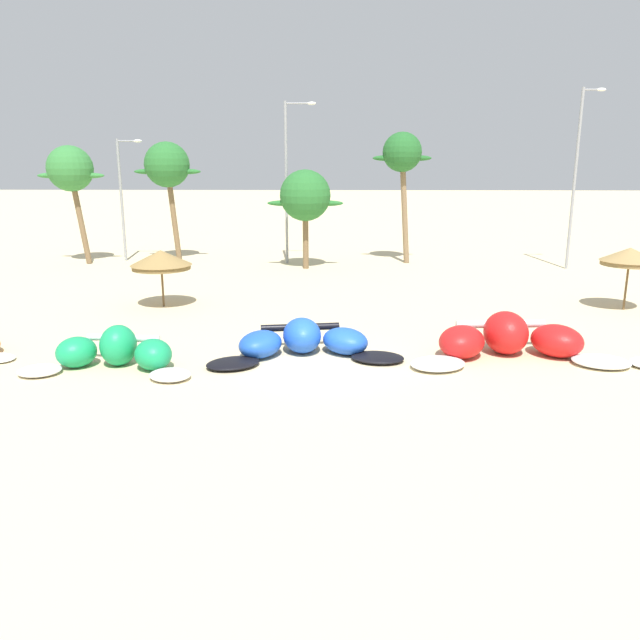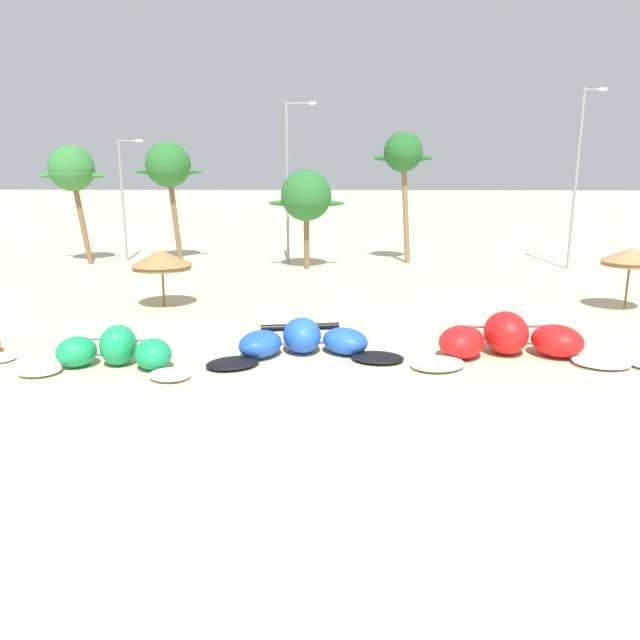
# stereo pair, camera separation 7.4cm
# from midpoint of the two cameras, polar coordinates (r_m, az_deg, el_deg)

# --- Properties ---
(ground_plane) EXTENTS (260.00, 260.00, 0.00)m
(ground_plane) POSITION_cam_midpoint_polar(r_m,az_deg,el_deg) (21.18, -0.03, -3.96)
(ground_plane) COLOR beige
(kite_left) EXTENTS (5.93, 2.88, 1.36)m
(kite_left) POSITION_cam_midpoint_polar(r_m,az_deg,el_deg) (21.66, -18.22, -2.83)
(kite_left) COLOR white
(kite_left) RESTS_ON ground
(kite_left_of_center) EXTENTS (6.96, 3.76, 1.23)m
(kite_left_of_center) POSITION_cam_midpoint_polar(r_m,az_deg,el_deg) (21.97, -1.64, -2.01)
(kite_left_of_center) COLOR black
(kite_left_of_center) RESTS_ON ground
(kite_center) EXTENTS (7.73, 3.77, 1.50)m
(kite_center) POSITION_cam_midpoint_polar(r_m,az_deg,el_deg) (22.70, 16.71, -1.80)
(kite_center) COLOR white
(kite_center) RESTS_ON ground
(beach_umbrella_near_van) EXTENTS (2.80, 2.80, 2.65)m
(beach_umbrella_near_van) POSITION_cam_midpoint_polar(r_m,az_deg,el_deg) (29.94, -14.30, 5.33)
(beach_umbrella_near_van) COLOR brown
(beach_umbrella_near_van) RESTS_ON ground
(beach_umbrella_middle) EXTENTS (2.56, 2.56, 2.85)m
(beach_umbrella_middle) POSITION_cam_midpoint_polar(r_m,az_deg,el_deg) (31.53, 26.23, 5.20)
(beach_umbrella_middle) COLOR brown
(beach_umbrella_middle) RESTS_ON ground
(palm_leftmost) EXTENTS (4.38, 2.92, 7.60)m
(palm_leftmost) POSITION_cam_midpoint_polar(r_m,az_deg,el_deg) (44.43, -21.75, 12.51)
(palm_leftmost) COLOR brown
(palm_leftmost) RESTS_ON ground
(palm_left) EXTENTS (4.44, 2.96, 7.87)m
(palm_left) POSITION_cam_midpoint_polar(r_m,az_deg,el_deg) (43.74, -13.74, 13.39)
(palm_left) COLOR brown
(palm_left) RESTS_ON ground
(palm_left_of_gap) EXTENTS (4.72, 3.15, 6.13)m
(palm_left_of_gap) POSITION_cam_midpoint_polar(r_m,az_deg,el_deg) (39.49, -1.41, 11.16)
(palm_left_of_gap) COLOR brown
(palm_left_of_gap) RESTS_ON ground
(palm_center_left) EXTENTS (3.79, 2.53, 8.44)m
(palm_center_left) POSITION_cam_midpoint_polar(r_m,az_deg,el_deg) (42.05, 7.43, 14.60)
(palm_center_left) COLOR #7F6647
(palm_center_left) RESTS_ON ground
(lamppost_west) EXTENTS (1.73, 0.24, 8.04)m
(lamppost_west) POSITION_cam_midpoint_polar(r_m,az_deg,el_deg) (44.71, -17.46, 10.93)
(lamppost_west) COLOR gray
(lamppost_west) RESTS_ON ground
(lamppost_west_center) EXTENTS (2.03, 0.24, 10.28)m
(lamppost_west_center) POSITION_cam_midpoint_polar(r_m,az_deg,el_deg) (41.68, -2.92, 12.98)
(lamppost_west_center) COLOR gray
(lamppost_west_center) RESTS_ON ground
(lamppost_east_center) EXTENTS (1.42, 0.24, 10.87)m
(lamppost_east_center) POSITION_cam_midpoint_polar(r_m,az_deg,el_deg) (42.35, 22.22, 12.29)
(lamppost_east_center) COLOR gray
(lamppost_east_center) RESTS_ON ground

